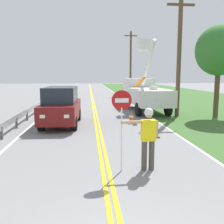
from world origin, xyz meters
TOP-DOWN VIEW (x-y plane):
  - grass_verge_right at (11.60, 20.00)m, footprint 16.00×110.00m
  - centerline_yellow_left at (-0.09, 20.00)m, footprint 0.11×110.00m
  - centerline_yellow_right at (0.09, 20.00)m, footprint 0.11×110.00m
  - edge_line_right at (3.60, 20.00)m, footprint 0.12×110.00m
  - edge_line_left at (-3.60, 20.00)m, footprint 0.12×110.00m
  - flagger_worker at (1.21, 3.93)m, footprint 1.09×0.26m
  - stop_sign_paddle at (0.44, 3.90)m, footprint 0.56×0.04m
  - utility_bucket_truck at (3.82, 16.00)m, footprint 2.67×6.88m
  - oncoming_suv_nearest at (-1.96, 10.93)m, footprint 2.03×4.66m
  - utility_pole_near at (5.48, 13.27)m, footprint 1.80×0.28m
  - utility_pole_mid at (5.62, 32.86)m, footprint 1.80×0.28m
  - traffic_cone_lead at (2.44, 7.68)m, footprint 0.40×0.40m
  - traffic_cone_mid at (1.99, 11.03)m, footprint 0.40×0.40m
  - guardrail_left_shoulder at (-4.20, 15.93)m, footprint 0.10×32.00m
  - roadside_tree_verge at (7.90, 12.69)m, footprint 3.00×3.00m

SIDE VIEW (x-z plane):
  - grass_verge_right at x=11.60m, z-range 0.00..0.01m
  - centerline_yellow_left at x=-0.09m, z-range 0.00..0.01m
  - centerline_yellow_right at x=0.09m, z-range 0.00..0.01m
  - edge_line_right at x=3.60m, z-range 0.00..0.01m
  - edge_line_left at x=-3.60m, z-range 0.00..0.01m
  - traffic_cone_lead at x=2.44m, z-range -0.01..0.69m
  - traffic_cone_mid at x=1.99m, z-range -0.01..0.69m
  - guardrail_left_shoulder at x=-4.20m, z-range 0.16..0.87m
  - flagger_worker at x=1.21m, z-range 0.13..1.96m
  - oncoming_suv_nearest at x=-1.96m, z-range 0.01..2.11m
  - utility_bucket_truck at x=3.82m, z-range -1.30..4.13m
  - stop_sign_paddle at x=0.44m, z-range 0.54..2.87m
  - utility_pole_near at x=5.48m, z-range 0.18..7.95m
  - roadside_tree_verge at x=7.90m, z-range 1.32..7.22m
  - utility_pole_mid at x=5.62m, z-range 0.18..8.99m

